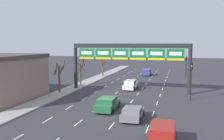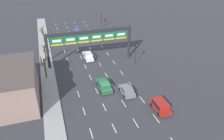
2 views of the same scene
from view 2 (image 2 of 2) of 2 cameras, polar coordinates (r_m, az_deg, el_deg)
ground_plane at (r=38.92m, az=-1.29°, el=-5.79°), size 220.00×220.00×0.00m
sidewalk_left at (r=37.82m, az=-15.59°, el=-7.98°), size 2.80×110.00×0.15m
lane_dashes at (r=50.35m, az=-5.71°, el=2.41°), size 10.02×67.00×0.01m
sign_gantry at (r=47.23m, az=-5.78°, el=8.38°), size 18.66×0.70×7.54m
suv_red at (r=35.11m, az=12.55°, el=-9.00°), size 1.96×4.04×1.62m
car_grey at (r=38.20m, az=3.94°, el=-5.36°), size 1.90×3.96×1.25m
suv_blue at (r=67.93m, az=-9.29°, el=9.81°), size 1.87×3.91×1.50m
car_green at (r=39.41m, az=-2.13°, el=-3.97°), size 1.98×4.72×1.47m
car_white at (r=51.08m, az=-6.28°, el=3.74°), size 1.81×4.76×1.50m
traffic_light_near_gantry at (r=67.77m, az=-1.74°, el=12.29°), size 0.30×0.35×4.63m
traffic_light_mid_block at (r=72.80m, az=-2.78°, el=13.34°), size 0.30×0.35×4.55m
traffic_light_far_end at (r=47.28m, az=6.28°, el=5.35°), size 0.30×0.35×5.02m
tree_bare_closest at (r=50.67m, az=-17.03°, el=4.72°), size 1.81×2.05×5.27m
tree_bare_second at (r=43.86m, az=-17.16°, el=0.97°), size 1.80×1.71×4.99m
tree_bare_third at (r=63.01m, az=-17.55°, el=8.95°), size 1.57×1.53×4.38m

